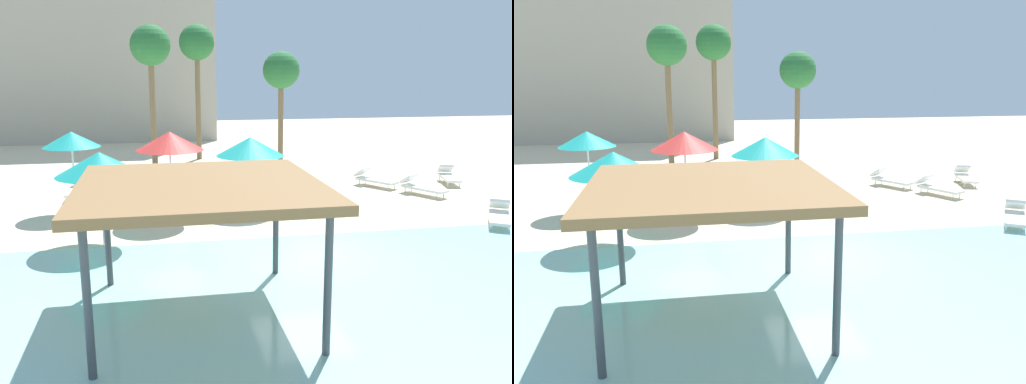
# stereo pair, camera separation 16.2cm
# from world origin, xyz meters

# --- Properties ---
(ground_plane) EXTENTS (80.00, 80.00, 0.00)m
(ground_plane) POSITION_xyz_m (0.00, 0.00, 0.00)
(ground_plane) COLOR beige
(lagoon_water) EXTENTS (44.00, 13.50, 0.04)m
(lagoon_water) POSITION_xyz_m (0.00, -5.25, 0.02)
(lagoon_water) COLOR #99D1C6
(lagoon_water) RESTS_ON ground
(shade_pavilion) EXTENTS (4.56, 4.56, 2.75)m
(shade_pavilion) POSITION_xyz_m (-2.98, -3.21, 2.59)
(shade_pavilion) COLOR #42474C
(shade_pavilion) RESTS_ON ground
(beach_umbrella_red_0) EXTENTS (2.19, 2.19, 2.90)m
(beach_umbrella_red_0) POSITION_xyz_m (-3.30, 4.27, 2.59)
(beach_umbrella_red_0) COLOR silver
(beach_umbrella_red_0) RESTS_ON ground
(beach_umbrella_teal_1) EXTENTS (2.39, 2.39, 2.64)m
(beach_umbrella_teal_1) POSITION_xyz_m (-5.30, 1.87, 2.31)
(beach_umbrella_teal_1) COLOR silver
(beach_umbrella_teal_1) RESTS_ON ground
(beach_umbrella_teal_3) EXTENTS (1.92, 1.92, 2.81)m
(beach_umbrella_teal_3) POSITION_xyz_m (-6.55, 5.74, 2.54)
(beach_umbrella_teal_3) COLOR silver
(beach_umbrella_teal_3) RESTS_ON ground
(beach_umbrella_teal_4) EXTENTS (2.38, 2.38, 2.56)m
(beach_umbrella_teal_4) POSITION_xyz_m (-0.51, 5.06, 2.23)
(beach_umbrella_teal_4) COLOR silver
(beach_umbrella_teal_4) RESTS_ON ground
(lounge_chair_0) EXTENTS (1.10, 1.99, 0.74)m
(lounge_chair_0) POSITION_xyz_m (8.81, 7.76, 0.33)
(lounge_chair_0) COLOR white
(lounge_chair_0) RESTS_ON ground
(lounge_chair_1) EXTENTS (1.55, 1.91, 0.74)m
(lounge_chair_1) POSITION_xyz_m (6.93, 1.53, 0.33)
(lounge_chair_1) COLOR white
(lounge_chair_1) RESTS_ON ground
(lounge_chair_2) EXTENTS (0.61, 1.90, 0.74)m
(lounge_chair_2) POSITION_xyz_m (-6.84, 8.08, 0.33)
(lounge_chair_2) COLOR white
(lounge_chair_2) RESTS_ON ground
(lounge_chair_3) EXTENTS (1.44, 1.95, 0.74)m
(lounge_chair_3) POSITION_xyz_m (6.55, 5.95, 0.33)
(lounge_chair_3) COLOR white
(lounge_chair_3) RESTS_ON ground
(lounge_chair_4) EXTENTS (1.53, 1.92, 0.74)m
(lounge_chair_4) POSITION_xyz_m (5.33, 7.79, 0.33)
(lounge_chair_4) COLOR white
(lounge_chair_4) RESTS_ON ground
(palm_tree_0) EXTENTS (1.90, 1.90, 7.26)m
(palm_tree_0) POSITION_xyz_m (-1.33, 16.44, 6.09)
(palm_tree_0) COLOR brown
(palm_tree_0) RESTS_ON ground
(palm_tree_1) EXTENTS (1.90, 1.90, 6.94)m
(palm_tree_1) POSITION_xyz_m (-3.78, 13.19, 5.80)
(palm_tree_1) COLOR brown
(palm_tree_1) RESTS_ON ground
(palm_tree_2) EXTENTS (1.90, 1.90, 5.81)m
(palm_tree_2) POSITION_xyz_m (2.77, 14.15, 4.73)
(palm_tree_2) COLOR brown
(palm_tree_2) RESTS_ON ground
(hotel_block_0) EXTENTS (18.95, 9.55, 14.62)m
(hotel_block_0) POSITION_xyz_m (-8.88, 28.97, 7.31)
(hotel_block_0) COLOR #B2A893
(hotel_block_0) RESTS_ON ground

